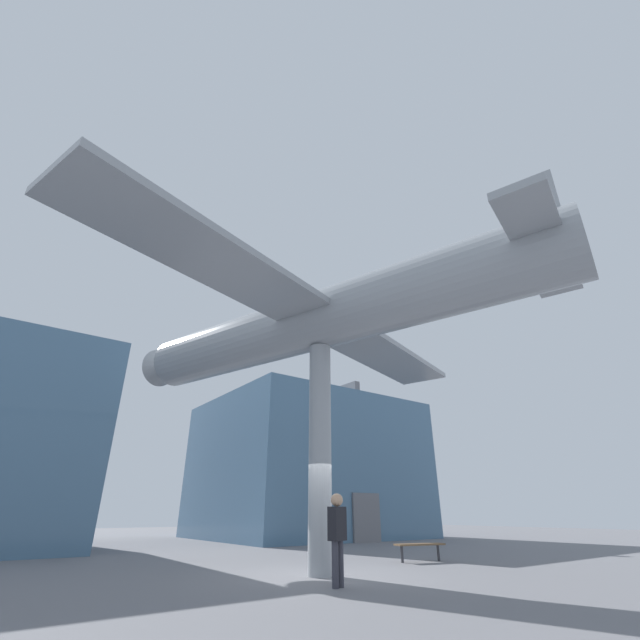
# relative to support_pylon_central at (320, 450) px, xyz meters

# --- Properties ---
(ground_plane) EXTENTS (80.00, 80.00, 0.00)m
(ground_plane) POSITION_rel_support_pylon_central_xyz_m (0.00, 0.00, -2.87)
(ground_plane) COLOR slate
(glass_pavilion_right) EXTENTS (11.90, 10.86, 8.40)m
(glass_pavilion_right) POSITION_rel_support_pylon_central_xyz_m (9.31, 14.06, 1.04)
(glass_pavilion_right) COLOR slate
(glass_pavilion_right) RESTS_ON ground_plane
(support_pylon_central) EXTENTS (0.59, 0.59, 5.74)m
(support_pylon_central) POSITION_rel_support_pylon_central_xyz_m (0.00, 0.00, 0.00)
(support_pylon_central) COLOR #999EA3
(support_pylon_central) RESTS_ON ground_plane
(suspended_airplane) EXTENTS (15.11, 14.98, 2.93)m
(suspended_airplane) POSITION_rel_support_pylon_central_xyz_m (-0.05, 0.16, 3.74)
(suspended_airplane) COLOR #93999E
(suspended_airplane) RESTS_ON support_pylon_central
(visitor_person) EXTENTS (0.45, 0.33, 1.74)m
(visitor_person) POSITION_rel_support_pylon_central_xyz_m (-0.71, -1.57, -1.86)
(visitor_person) COLOR #383842
(visitor_person) RESTS_ON ground_plane
(plaza_bench) EXTENTS (1.66, 0.82, 0.50)m
(plaza_bench) POSITION_rel_support_pylon_central_xyz_m (4.39, 0.78, -2.43)
(plaza_bench) COLOR brown
(plaza_bench) RESTS_ON ground_plane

